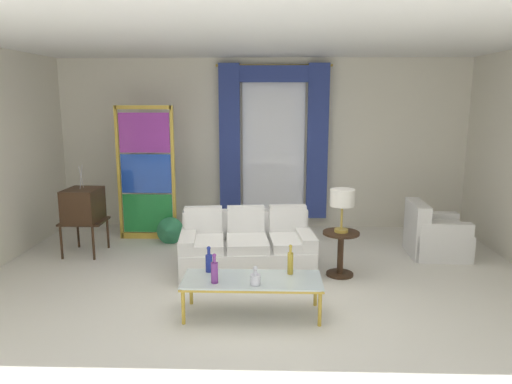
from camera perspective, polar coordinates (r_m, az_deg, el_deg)
name	(u,v)px	position (r m, az deg, el deg)	size (l,w,h in m)	color
ground_plane	(258,290)	(5.99, 0.19, -11.60)	(16.00, 16.00, 0.00)	silver
wall_rear	(262,144)	(8.62, 0.77, 5.72)	(8.00, 0.12, 3.00)	silver
ceiling_slab	(260,41)	(6.36, 0.42, 17.50)	(8.00, 7.60, 0.04)	white
curtained_window	(274,131)	(8.43, 2.11, 7.24)	(2.00, 0.17, 2.70)	white
couch_white_long	(247,249)	(6.53, -1.13, -6.79)	(1.84, 1.10, 0.86)	white
coffee_table	(252,282)	(5.23, -0.46, -10.65)	(1.49, 0.58, 0.41)	silver
bottle_blue_decanter	(214,271)	(5.08, -4.97, -9.38)	(0.07, 0.07, 0.32)	#753384
bottle_crystal_tall	(255,279)	(5.03, -0.08, -10.28)	(0.11, 0.11, 0.21)	silver
bottle_amber_squat	(209,262)	(5.40, -5.63, -8.27)	(0.08, 0.08, 0.30)	navy
bottle_ruby_flask	(290,262)	(5.32, 4.11, -8.32)	(0.06, 0.06, 0.34)	gold
vintage_tv	(83,206)	(7.57, -19.92, -1.63)	(0.62, 0.61, 1.35)	#382314
armchair_white	(433,236)	(7.63, 20.38, -4.98)	(0.86, 0.85, 0.80)	white
stained_glass_divider	(146,176)	(8.02, -12.95, 1.85)	(0.95, 0.05, 2.20)	gold
peacock_figurine	(169,232)	(7.78, -10.36, -4.66)	(0.44, 0.60, 0.50)	beige
round_side_table	(341,249)	(6.44, 10.04, -6.76)	(0.48, 0.48, 0.59)	#382314
table_lamp_brass	(342,200)	(6.26, 10.25, -0.90)	(0.32, 0.32, 0.57)	#B29338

